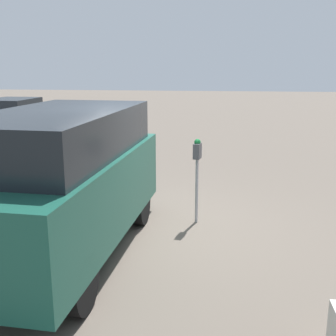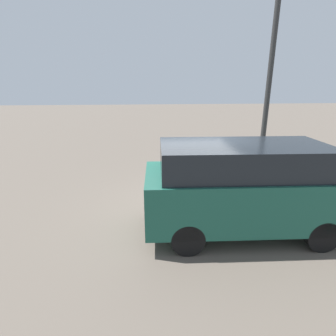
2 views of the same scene
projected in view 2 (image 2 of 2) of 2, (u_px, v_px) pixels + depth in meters
ground_plane at (184, 209)px, 7.22m from camera, size 80.00×80.00×0.00m
parking_meter_near at (169, 165)px, 7.44m from camera, size 0.22×0.14×1.48m
lamp_post at (265, 116)px, 8.98m from camera, size 0.44×0.44×6.33m
parked_van at (244, 186)px, 5.81m from camera, size 4.52×2.07×2.08m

